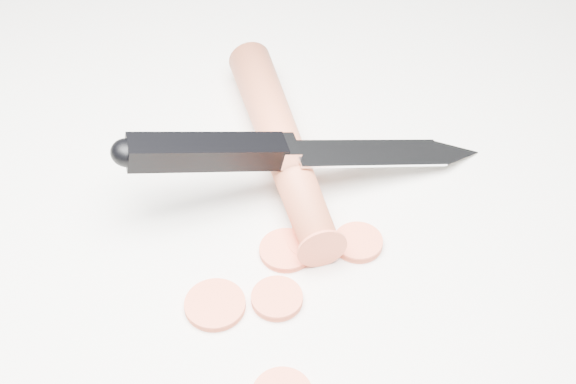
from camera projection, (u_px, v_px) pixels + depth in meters
name	position (u px, v px, depth m)	size (l,w,h in m)	color
ground	(233.00, 253.00, 0.58)	(2.40, 2.40, 0.00)	white
carrot	(281.00, 143.00, 0.63)	(0.03, 0.03, 0.22)	#CF5834
carrot_slice_0	(215.00, 305.00, 0.54)	(0.04, 0.04, 0.01)	#EE5B39
carrot_slice_2	(286.00, 250.00, 0.57)	(0.04, 0.04, 0.01)	#EE5B39
carrot_slice_3	(358.00, 242.00, 0.58)	(0.04, 0.04, 0.01)	#EE5B39
carrot_slice_4	(313.00, 242.00, 0.58)	(0.04, 0.04, 0.01)	#EE5B39
carrot_slice_5	(277.00, 298.00, 0.54)	(0.04, 0.04, 0.01)	#EE5B39
kitchen_knife	(308.00, 147.00, 0.60)	(0.29, 0.09, 0.08)	silver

